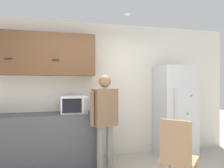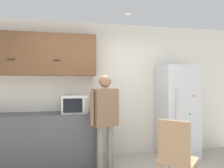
% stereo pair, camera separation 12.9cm
% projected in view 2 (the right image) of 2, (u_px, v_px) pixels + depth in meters
% --- Properties ---
extents(back_wall, '(6.00, 0.06, 2.70)m').
position_uv_depth(back_wall, '(95.00, 90.00, 4.07)').
color(back_wall, silver).
rests_on(back_wall, ground_plane).
extents(counter, '(2.18, 0.58, 0.93)m').
position_uv_depth(counter, '(35.00, 140.00, 3.55)').
color(counter, '#4C4C51').
rests_on(counter, ground_plane).
extents(upper_cabinets, '(2.18, 0.36, 0.76)m').
position_uv_depth(upper_cabinets, '(36.00, 55.00, 3.67)').
color(upper_cabinets, brown).
extents(microwave, '(0.47, 0.41, 0.32)m').
position_uv_depth(microwave, '(75.00, 104.00, 3.68)').
color(microwave, white).
rests_on(microwave, counter).
extents(person, '(0.52, 0.35, 1.62)m').
position_uv_depth(person, '(105.00, 113.00, 3.37)').
color(person, gray).
rests_on(person, ground_plane).
extents(refrigerator, '(0.69, 0.67, 1.83)m').
position_uv_depth(refrigerator, '(177.00, 111.00, 4.03)').
color(refrigerator, silver).
rests_on(refrigerator, ground_plane).
extents(chair, '(0.62, 0.62, 1.00)m').
position_uv_depth(chair, '(176.00, 154.00, 2.63)').
color(chair, '#997551').
rests_on(chair, ground_plane).
extents(ceiling_light, '(0.11, 0.11, 0.01)m').
position_uv_depth(ceiling_light, '(128.00, 14.00, 3.46)').
color(ceiling_light, white).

